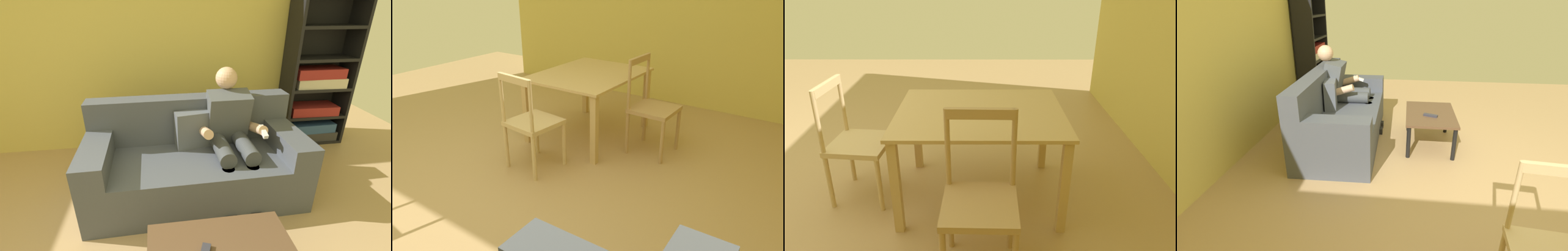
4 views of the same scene
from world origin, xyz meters
The scene contains 6 objects.
ground_plane centered at (0.00, 0.00, 0.00)m, with size 9.03×9.03×0.00m, color tan.
couch centered at (1.21, 1.52, 0.33)m, with size 2.00×0.92×0.91m.
person_lounging centered at (1.56, 1.54, 0.62)m, with size 0.60×0.89×1.19m.
coffee_table centered at (1.22, 0.36, 0.37)m, with size 0.87×0.60×0.43m.
tv_remote centered at (1.10, 0.37, 0.44)m, with size 0.05×0.17×0.02m, color #2D2D38.
bookshelf centered at (2.91, 2.41, 0.74)m, with size 0.83×0.36×1.88m.
Camera 4 is at (-2.22, 0.68, 1.72)m, focal length 26.39 mm.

